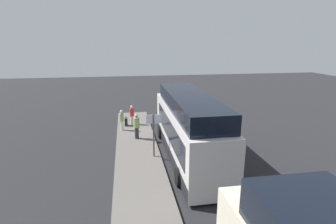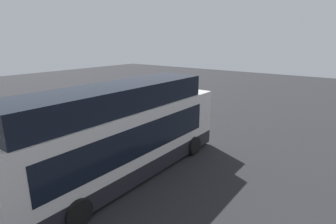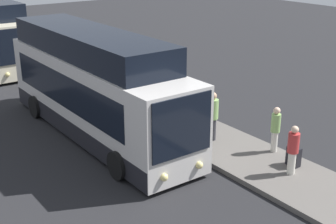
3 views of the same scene
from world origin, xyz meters
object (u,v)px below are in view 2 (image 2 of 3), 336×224
Objects in this scene: passenger_boarding at (165,109)px; sign_post at (94,123)px; bus_lead at (123,136)px; passenger_with_bags at (131,120)px; passenger_waiting at (142,111)px; suitcase at (156,116)px.

sign_post reaches higher than passenger_boarding.
bus_lead is 5.81× the size of passenger_with_bags.
passenger_waiting is 1.31m from suitcase.
passenger_boarding is at bearing 126.62° from passenger_with_bags.
passenger_boarding is 3.55m from passenger_with_bags.
suitcase is 6.83m from sign_post.
sign_post is at bearing -165.91° from suitcase.
passenger_with_bags is 0.68× the size of sign_post.
passenger_boarding is at bearing 9.31° from sign_post.
passenger_with_bags is at bearing 41.43° from bus_lead.
passenger_with_bags reaches higher than suitcase.
sign_post reaches higher than passenger_waiting.
passenger_with_bags is (-2.08, -1.07, 0.09)m from passenger_waiting.
passenger_with_bags is at bearing -36.30° from passenger_boarding.
passenger_waiting is at bearing 20.10° from sign_post.
passenger_waiting is 0.60× the size of sign_post.
passenger_waiting is (5.46, 4.06, -0.73)m from bus_lead.
sign_post reaches higher than suitcase.
passenger_waiting is 5.76m from sign_post.
bus_lead is 7.69m from suitcase.
sign_post reaches higher than passenger_with_bags.
passenger_boarding is 0.83m from suitcase.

